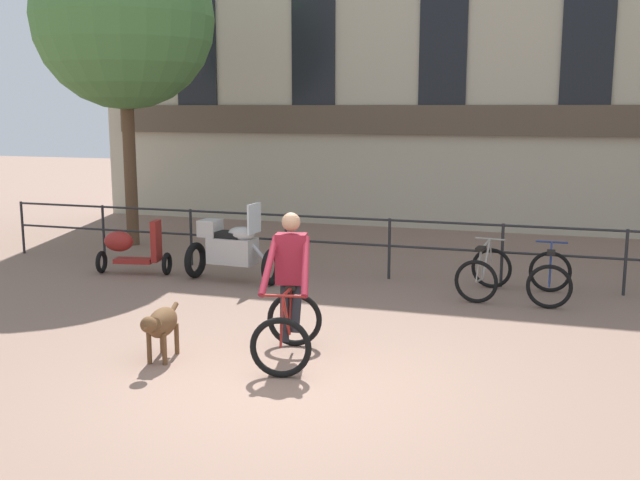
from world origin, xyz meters
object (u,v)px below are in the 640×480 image
at_px(dog, 161,324).
at_px(parked_motorcycle, 232,249).
at_px(parked_bicycle_near_lamp, 484,273).
at_px(parked_bicycle_mid_left, 550,277).
at_px(cyclist_with_bike, 289,294).
at_px(parked_scooter, 131,248).

height_order(dog, parked_motorcycle, parked_motorcycle).
height_order(parked_bicycle_near_lamp, parked_bicycle_mid_left, same).
distance_m(dog, parked_motorcycle, 4.00).
distance_m(cyclist_with_bike, parked_bicycle_mid_left, 4.69).
distance_m(dog, parked_bicycle_near_lamp, 5.35).
relative_size(cyclist_with_bike, parked_scooter, 1.28).
bearing_deg(parked_bicycle_mid_left, parked_bicycle_near_lamp, -0.10).
height_order(cyclist_with_bike, parked_motorcycle, cyclist_with_bike).
relative_size(parked_bicycle_near_lamp, parked_bicycle_mid_left, 1.07).
bearing_deg(parked_bicycle_mid_left, parked_scooter, 2.66).
distance_m(dog, parked_bicycle_mid_left, 6.00).
bearing_deg(parked_scooter, parked_bicycle_mid_left, -97.74).
bearing_deg(cyclist_with_bike, parked_motorcycle, 112.23).
xyz_separation_m(dog, parked_scooter, (-2.79, 3.89, 0.02)).
distance_m(cyclist_with_bike, parked_bicycle_near_lamp, 4.16).
distance_m(parked_motorcycle, parked_scooter, 1.93).
bearing_deg(parked_motorcycle, parked_bicycle_near_lamp, -80.84).
relative_size(cyclist_with_bike, parked_bicycle_near_lamp, 1.43).
distance_m(cyclist_with_bike, dog, 1.53).
relative_size(cyclist_with_bike, parked_motorcycle, 1.05).
bearing_deg(parked_motorcycle, parked_bicycle_mid_left, -81.70).
height_order(parked_motorcycle, parked_scooter, parked_motorcycle).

